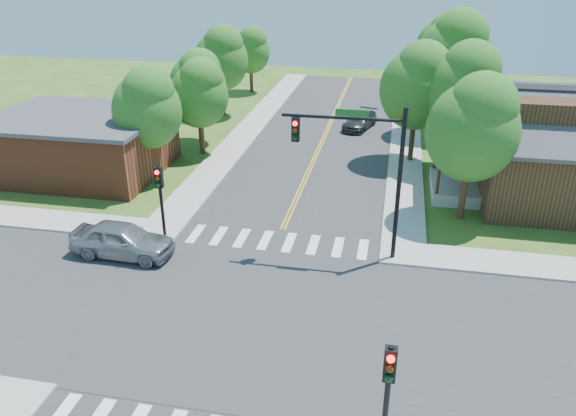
% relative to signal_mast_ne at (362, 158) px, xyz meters
% --- Properties ---
extents(ground, '(100.00, 100.00, 0.00)m').
position_rel_signal_mast_ne_xyz_m(ground, '(-3.91, -5.59, -4.85)').
color(ground, '#31531A').
rests_on(ground, ground).
extents(road_ns, '(10.00, 90.00, 0.04)m').
position_rel_signal_mast_ne_xyz_m(road_ns, '(-3.91, -5.59, -4.83)').
color(road_ns, '#2D2D30').
rests_on(road_ns, ground).
extents(road_ew, '(90.00, 10.00, 0.04)m').
position_rel_signal_mast_ne_xyz_m(road_ew, '(-3.91, -5.59, -4.83)').
color(road_ew, '#2D2D30').
rests_on(road_ew, ground).
extents(intersection_patch, '(10.20, 10.20, 0.06)m').
position_rel_signal_mast_ne_xyz_m(intersection_patch, '(-3.91, -5.59, -4.85)').
color(intersection_patch, '#2D2D30').
rests_on(intersection_patch, ground).
extents(sidewalk_ne, '(40.00, 40.00, 0.14)m').
position_rel_signal_mast_ne_xyz_m(sidewalk_ne, '(11.90, 10.23, -4.78)').
color(sidewalk_ne, '#9E9B93').
rests_on(sidewalk_ne, ground).
extents(sidewalk_nw, '(40.00, 40.00, 0.14)m').
position_rel_signal_mast_ne_xyz_m(sidewalk_nw, '(-19.73, 10.23, -4.78)').
color(sidewalk_nw, '#9E9B93').
rests_on(sidewalk_nw, ground).
extents(crosswalk_north, '(8.85, 2.00, 0.01)m').
position_rel_signal_mast_ne_xyz_m(crosswalk_north, '(-3.91, 0.61, -4.80)').
color(crosswalk_north, white).
rests_on(crosswalk_north, ground).
extents(centerline, '(0.30, 90.00, 0.01)m').
position_rel_signal_mast_ne_xyz_m(centerline, '(-3.91, -5.59, -4.80)').
color(centerline, gold).
rests_on(centerline, ground).
extents(signal_mast_ne, '(5.30, 0.42, 7.20)m').
position_rel_signal_mast_ne_xyz_m(signal_mast_ne, '(0.00, 0.00, 0.00)').
color(signal_mast_ne, black).
rests_on(signal_mast_ne, ground).
extents(signal_pole_se, '(0.34, 0.42, 3.80)m').
position_rel_signal_mast_ne_xyz_m(signal_pole_se, '(1.69, -11.21, -2.19)').
color(signal_pole_se, black).
rests_on(signal_pole_se, ground).
extents(signal_pole_nw, '(0.34, 0.42, 3.80)m').
position_rel_signal_mast_ne_xyz_m(signal_pole_nw, '(-9.51, -0.01, -2.19)').
color(signal_pole_nw, black).
rests_on(signal_pole_nw, ground).
extents(building_nw, '(10.40, 8.40, 3.73)m').
position_rel_signal_mast_ne_xyz_m(building_nw, '(-18.11, 7.61, -2.97)').
color(building_nw, brown).
rests_on(building_nw, ground).
extents(tree_e_a, '(4.62, 4.39, 7.86)m').
position_rel_signal_mast_ne_xyz_m(tree_e_a, '(5.19, 5.05, 0.30)').
color(tree_e_a, '#382314').
rests_on(tree_e_a, ground).
extents(tree_e_b, '(4.88, 4.63, 8.29)m').
position_rel_signal_mast_ne_xyz_m(tree_e_b, '(5.30, 12.51, 0.58)').
color(tree_e_b, '#382314').
rests_on(tree_e_b, ground).
extents(tree_e_c, '(5.51, 5.23, 9.37)m').
position_rel_signal_mast_ne_xyz_m(tree_e_c, '(5.16, 20.22, 1.29)').
color(tree_e_c, '#382314').
rests_on(tree_e_c, ground).
extents(tree_e_d, '(4.76, 4.53, 8.10)m').
position_rel_signal_mast_ne_xyz_m(tree_e_d, '(4.98, 29.62, 0.46)').
color(tree_e_d, '#382314').
rests_on(tree_e_d, ground).
extents(tree_w_a, '(4.15, 3.95, 7.06)m').
position_rel_signal_mast_ne_xyz_m(tree_w_a, '(-13.16, 7.28, -0.23)').
color(tree_w_a, '#382314').
rests_on(tree_w_a, ground).
extents(tree_w_b, '(4.05, 3.85, 6.89)m').
position_rel_signal_mast_ne_xyz_m(tree_w_b, '(-12.60, 14.61, -0.34)').
color(tree_w_b, '#382314').
rests_on(tree_w_b, ground).
extents(tree_w_c, '(4.46, 4.24, 7.58)m').
position_rel_signal_mast_ne_xyz_m(tree_w_c, '(-13.16, 22.08, 0.11)').
color(tree_w_c, '#382314').
rests_on(tree_w_c, ground).
extents(tree_w_d, '(3.77, 3.59, 6.42)m').
position_rel_signal_mast_ne_xyz_m(tree_w_d, '(-12.97, 30.90, -0.65)').
color(tree_w_d, '#382314').
rests_on(tree_w_d, ground).
extents(tree_house, '(4.74, 4.50, 8.05)m').
position_rel_signal_mast_ne_xyz_m(tree_house, '(2.56, 13.43, 0.43)').
color(tree_house, '#382314').
rests_on(tree_house, ground).
extents(tree_bldg, '(3.95, 3.76, 6.72)m').
position_rel_signal_mast_ne_xyz_m(tree_bldg, '(-11.67, 12.27, -0.45)').
color(tree_bldg, '#382314').
rests_on(tree_bldg, ground).
extents(car_silver, '(2.30, 4.96, 1.64)m').
position_rel_signal_mast_ne_xyz_m(car_silver, '(-10.68, -2.09, -4.03)').
color(car_silver, '#9C9EA3').
rests_on(car_silver, ground).
extents(car_dgrey, '(4.06, 5.24, 1.25)m').
position_rel_signal_mast_ne_xyz_m(car_dgrey, '(-1.45, 20.39, -4.23)').
color(car_dgrey, '#303336').
rests_on(car_dgrey, ground).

